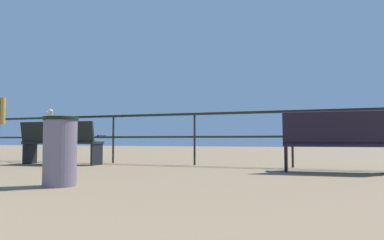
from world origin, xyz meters
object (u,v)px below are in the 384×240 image
at_px(bench_near_left, 60,140).
at_px(seagull_on_rail, 49,114).
at_px(bench_near_right, 336,140).
at_px(trash_bin, 60,151).

xyz_separation_m(bench_near_left, seagull_on_rail, (-1.15, 0.92, 0.66)).
relative_size(bench_near_right, seagull_on_rail, 4.27).
bearing_deg(trash_bin, bench_near_left, 130.76).
bearing_deg(bench_near_left, bench_near_right, -0.11).
distance_m(seagull_on_rail, trash_bin, 5.38).
bearing_deg(trash_bin, bench_near_right, 44.62).
height_order(bench_near_right, trash_bin, bench_near_right).
height_order(bench_near_right, seagull_on_rail, seagull_on_rail).
bearing_deg(trash_bin, seagull_on_rail, 133.70).
bearing_deg(seagull_on_rail, trash_bin, -46.30).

